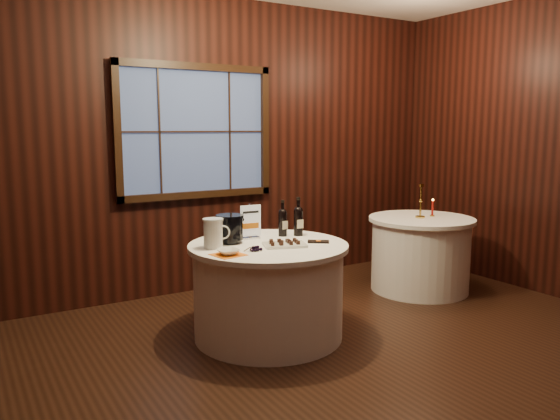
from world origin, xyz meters
TOP-DOWN VIEW (x-y plane):
  - ground at (0.00, 0.00)m, footprint 6.00×6.00m
  - back_wall at (0.00, 2.48)m, footprint 6.00×0.10m
  - main_table at (0.00, 1.00)m, footprint 1.28×1.28m
  - side_table at (2.00, 1.30)m, footprint 1.08×1.08m
  - sign_stand at (-0.03, 1.25)m, footprint 0.18×0.10m
  - port_bottle_left at (0.27, 1.21)m, footprint 0.07×0.08m
  - port_bottle_right at (0.39, 1.16)m, footprint 0.08×0.09m
  - ice_bucket at (-0.25, 1.18)m, footprint 0.23×0.23m
  - chocolate_plate at (0.07, 0.86)m, footprint 0.38×0.31m
  - chocolate_box at (0.37, 0.84)m, footprint 0.19×0.17m
  - grape_bunch at (-0.21, 0.83)m, footprint 0.16×0.08m
  - glass_pitcher at (-0.43, 1.09)m, footprint 0.21×0.16m
  - orange_napkin at (-0.44, 0.81)m, footprint 0.24×0.24m
  - cracker_bowl at (-0.44, 0.81)m, footprint 0.16×0.16m
  - brass_candlestick at (1.97, 1.30)m, footprint 0.10×0.10m
  - red_candle at (2.15, 1.30)m, footprint 0.05×0.05m

SIDE VIEW (x-z plane):
  - ground at x=0.00m, z-range 0.00..0.00m
  - main_table at x=0.00m, z-range 0.00..0.77m
  - side_table at x=2.00m, z-range 0.00..0.77m
  - orange_napkin at x=-0.44m, z-range 0.77..0.77m
  - chocolate_box at x=0.37m, z-range 0.77..0.78m
  - grape_bunch at x=-0.21m, z-range 0.77..0.81m
  - chocolate_plate at x=0.07m, z-range 0.77..0.81m
  - cracker_bowl at x=-0.44m, z-range 0.77..0.81m
  - red_candle at x=2.15m, z-range 0.75..0.94m
  - sign_stand at x=-0.03m, z-range 0.72..1.02m
  - glass_pitcher at x=-0.43m, z-range 0.77..1.00m
  - ice_bucket at x=-0.25m, z-range 0.78..1.01m
  - brass_candlestick at x=1.97m, z-range 0.72..1.07m
  - port_bottle_left at x=0.27m, z-range 0.75..1.06m
  - port_bottle_right at x=0.39m, z-range 0.75..1.08m
  - back_wall at x=0.00m, z-range 0.04..3.04m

